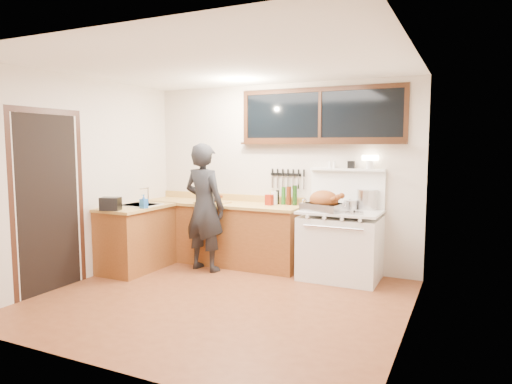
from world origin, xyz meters
The scene contains 20 objects.
ground_plane centered at (0.00, 0.00, -0.01)m, with size 4.00×3.50×0.02m, color brown.
room_shell centered at (0.00, 0.00, 1.65)m, with size 4.10×3.60×2.65m.
counter_back centered at (-0.80, 1.45, 0.45)m, with size 2.44×0.64×1.00m.
counter_left centered at (-1.70, 0.62, 0.45)m, with size 0.64×1.09×0.90m.
sink_unit centered at (-1.68, 0.70, 0.85)m, with size 0.50×0.45×0.37m.
vintage_stove centered at (1.00, 1.41, 0.47)m, with size 1.02×0.74×1.61m.
back_window centered at (0.60, 1.72, 2.06)m, with size 2.32×0.13×0.77m.
left_doorway centered at (-1.99, -0.55, 1.09)m, with size 0.02×1.04×2.17m.
knife_strip centered at (0.12, 1.73, 1.31)m, with size 0.52×0.03×0.28m.
man centered at (-0.82, 1.01, 0.88)m, with size 0.70×0.51×1.76m.
soap_bottle centered at (-1.43, 0.48, 0.99)m, with size 0.09×0.09×0.18m.
toaster centered at (-1.70, 0.15, 0.98)m, with size 0.29×0.24×0.17m.
cutting_board centered at (-0.87, 1.33, 0.96)m, with size 0.47×0.37×0.15m.
roast_turkey centered at (0.81, 1.28, 1.01)m, with size 0.58×0.49×0.27m.
stockpot centered at (1.28, 1.67, 1.03)m, with size 0.34×0.34×0.26m.
saucepan centered at (1.10, 1.55, 0.96)m, with size 0.21×0.30×0.12m.
pot_lid centered at (1.22, 1.20, 0.91)m, with size 0.22×0.22×0.04m.
coffee_tin centered at (-0.04, 1.48, 0.97)m, with size 0.11×0.09×0.15m.
pitcher centered at (-0.01, 1.57, 0.99)m, with size 0.11×0.11×0.18m.
bottle_cluster centered at (0.14, 1.63, 1.02)m, with size 0.40×0.07×0.28m.
Camera 1 is at (2.50, -4.32, 1.75)m, focal length 32.00 mm.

